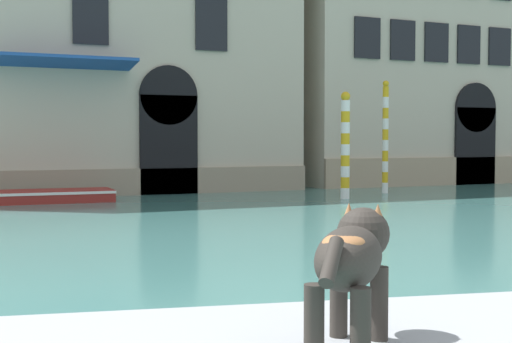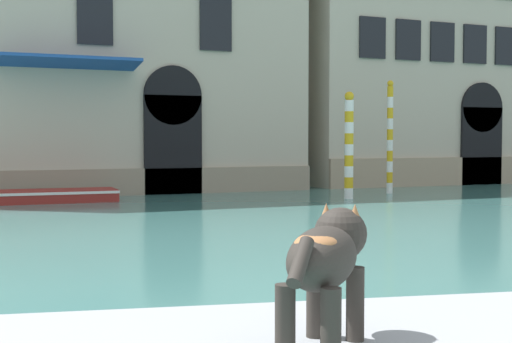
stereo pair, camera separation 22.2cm
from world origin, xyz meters
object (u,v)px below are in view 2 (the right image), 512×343
at_px(boat_moored_near_palazzo, 31,196).
at_px(dog_on_deck, 326,258).
at_px(mooring_pole_2, 349,145).
at_px(mooring_pole_0, 390,137).

bearing_deg(boat_moored_near_palazzo, dog_on_deck, -87.89).
distance_m(boat_moored_near_palazzo, mooring_pole_2, 9.78).
xyz_separation_m(boat_moored_near_palazzo, mooring_pole_2, (9.30, -2.61, 1.51)).
height_order(dog_on_deck, mooring_pole_2, mooring_pole_2).
bearing_deg(dog_on_deck, boat_moored_near_palazzo, 42.35).
bearing_deg(mooring_pole_2, mooring_pole_0, 30.39).
xyz_separation_m(mooring_pole_0, mooring_pole_2, (-2.47, -1.45, -0.26)).
relative_size(dog_on_deck, boat_moored_near_palazzo, 0.21).
distance_m(dog_on_deck, mooring_pole_2, 18.14).
height_order(boat_moored_near_palazzo, mooring_pole_2, mooring_pole_2).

